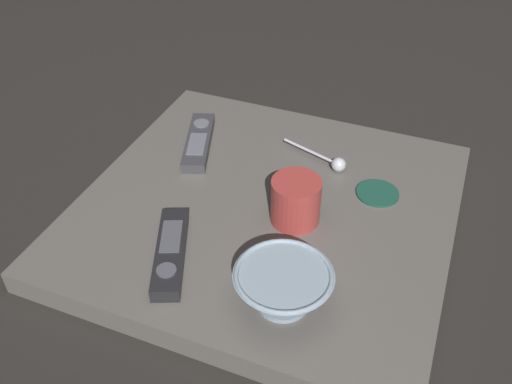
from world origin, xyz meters
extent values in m
plane|color=black|center=(0.00, 0.00, 0.00)|extent=(6.00, 6.00, 0.00)
cube|color=#5B5651|center=(0.00, 0.00, 0.02)|extent=(0.68, 0.66, 0.04)
cylinder|color=#8C9EAD|center=(0.11, -0.21, 0.05)|extent=(0.08, 0.08, 0.01)
cone|color=#8C9EAD|center=(0.11, -0.21, 0.08)|extent=(0.15, 0.15, 0.05)
torus|color=#8C9EAD|center=(0.11, -0.21, 0.11)|extent=(0.15, 0.15, 0.01)
cylinder|color=#A53833|center=(0.06, -0.02, 0.09)|extent=(0.09, 0.09, 0.09)
cylinder|color=silver|center=(0.03, 0.17, 0.06)|extent=(0.12, 0.05, 0.01)
sphere|color=silver|center=(0.10, 0.15, 0.06)|extent=(0.03, 0.03, 0.03)
cube|color=black|center=(-0.10, -0.19, 0.06)|extent=(0.12, 0.20, 0.03)
cylinder|color=#4C4C54|center=(-0.08, -0.24, 0.07)|extent=(0.03, 0.03, 0.00)
cube|color=#4C4C54|center=(-0.11, -0.17, 0.07)|extent=(0.06, 0.08, 0.00)
cube|color=#38383D|center=(-0.20, 0.12, 0.06)|extent=(0.11, 0.20, 0.02)
cylinder|color=slate|center=(-0.22, 0.17, 0.07)|extent=(0.03, 0.03, 0.00)
cube|color=slate|center=(-0.19, 0.10, 0.07)|extent=(0.06, 0.09, 0.00)
cylinder|color=#194738|center=(0.19, 0.10, 0.05)|extent=(0.08, 0.08, 0.01)
camera|label=1|loc=(0.28, -0.75, 0.72)|focal=39.15mm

